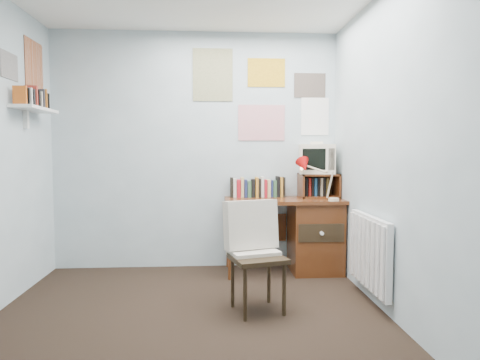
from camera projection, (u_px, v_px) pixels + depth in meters
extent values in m
plane|color=black|center=(188.00, 335.00, 2.90)|extent=(3.50, 3.50, 0.00)
cube|color=silver|center=(196.00, 151.00, 4.56)|extent=(3.00, 0.02, 2.50)
cube|color=silver|center=(408.00, 151.00, 2.91)|extent=(0.02, 3.50, 2.50)
cube|color=#572B14|center=(284.00, 200.00, 4.38)|extent=(1.20, 0.55, 0.03)
cube|color=#572B14|center=(315.00, 237.00, 4.43)|extent=(0.50, 0.50, 0.72)
cylinder|color=#572B14|center=(230.00, 243.00, 4.13)|extent=(0.04, 0.04, 0.72)
cylinder|color=#572B14|center=(228.00, 233.00, 4.60)|extent=(0.04, 0.04, 0.72)
cube|color=#572B14|center=(257.00, 228.00, 4.64)|extent=(0.64, 0.02, 0.30)
cube|color=black|center=(258.00, 259.00, 3.31)|extent=(0.52, 0.51, 0.83)
cube|color=#B70C0C|center=(334.00, 182.00, 4.18)|extent=(0.32, 0.30, 0.38)
cube|color=#572B14|center=(319.00, 185.00, 4.51)|extent=(0.40, 0.30, 0.25)
cube|color=beige|center=(316.00, 158.00, 4.51)|extent=(0.39, 0.37, 0.34)
cube|color=#572B14|center=(258.00, 187.00, 4.54)|extent=(0.60, 0.14, 0.22)
cube|color=white|center=(370.00, 252.00, 3.52)|extent=(0.09, 0.80, 0.60)
cube|color=white|center=(35.00, 109.00, 3.79)|extent=(0.20, 0.62, 0.24)
cube|color=white|center=(262.00, 94.00, 4.55)|extent=(1.20, 0.01, 0.90)
cube|color=white|center=(22.00, 66.00, 3.76)|extent=(0.01, 0.70, 0.60)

